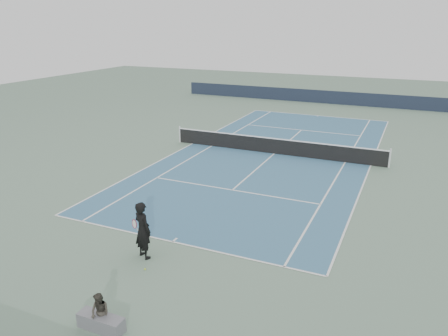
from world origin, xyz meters
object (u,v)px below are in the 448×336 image
at_px(tennis_player, 143,230).
at_px(tennis_ball, 145,269).
at_px(tennis_net, 275,146).
at_px(spectator_bench, 101,317).

xyz_separation_m(tennis_player, tennis_ball, (0.48, -0.69, -0.96)).
xyz_separation_m(tennis_net, tennis_player, (-0.35, -13.14, 0.49)).
bearing_deg(tennis_net, spectator_bench, -87.64).
relative_size(tennis_player, spectator_bench, 1.53).
bearing_deg(tennis_player, spectator_bench, -73.45).
bearing_deg(spectator_bench, tennis_ball, 101.20).
xyz_separation_m(tennis_net, tennis_ball, (0.13, -13.83, -0.47)).
relative_size(tennis_net, tennis_ball, 206.09).
bearing_deg(spectator_bench, tennis_net, 92.36).
distance_m(tennis_ball, spectator_bench, 2.88).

